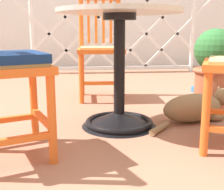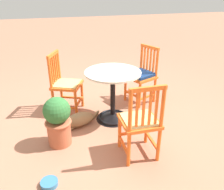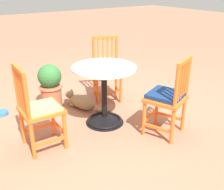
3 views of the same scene
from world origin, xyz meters
TOP-DOWN VIEW (x-y plane):
  - ground_plane at (0.00, 0.00)m, footprint 24.00×24.00m
  - cafe_table at (-0.10, 0.05)m, footprint 0.76×0.76m
  - orange_chair_by_planter at (0.50, -0.39)m, footprint 0.53×0.53m
  - orange_chair_at_corner at (-0.16, 0.89)m, footprint 0.41×0.41m
  - orange_chair_facing_out at (-0.72, -0.38)m, footprint 0.52×0.52m
  - tabby_cat at (0.44, 0.10)m, footprint 0.66×0.44m
  - terracotta_planter at (0.68, 0.42)m, footprint 0.32×0.32m
  - pet_water_bowl at (0.84, 1.07)m, footprint 0.17×0.17m

SIDE VIEW (x-z plane):
  - ground_plane at x=0.00m, z-range 0.00..0.00m
  - pet_water_bowl at x=0.84m, z-range 0.00..0.05m
  - tabby_cat at x=0.44m, z-range -0.02..0.21m
  - cafe_table at x=-0.10m, z-range -0.08..0.65m
  - terracotta_planter at x=0.68m, z-range 0.02..0.64m
  - orange_chair_by_planter at x=0.50m, z-range -0.02..0.89m
  - orange_chair_at_corner at x=-0.16m, z-range -0.02..0.89m
  - orange_chair_facing_out at x=-0.72m, z-range -0.01..0.90m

